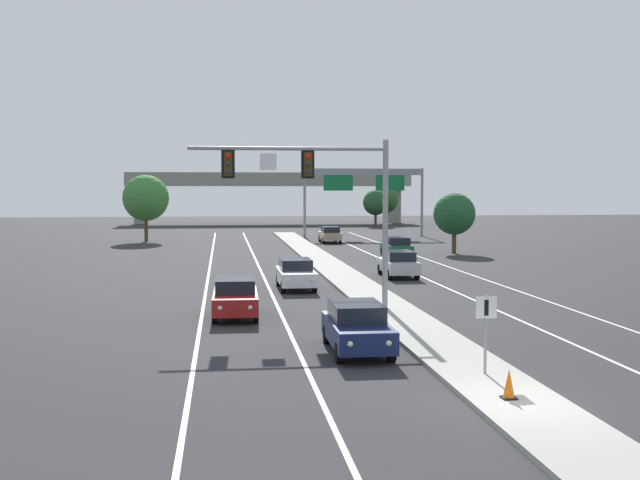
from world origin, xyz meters
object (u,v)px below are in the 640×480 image
at_px(median_sign_post, 486,322).
at_px(car_oncoming_white, 296,273).
at_px(car_receding_green, 397,247).
at_px(tree_far_left_c, 146,198).
at_px(car_receding_silver, 398,263).
at_px(highway_sign_gantry, 364,180).
at_px(car_oncoming_red, 235,297).
at_px(overhead_signal_mast, 322,186).
at_px(car_oncoming_navy, 357,327).
at_px(tree_far_right_a, 454,214).
at_px(tree_far_right_c, 376,203).
at_px(tree_far_right_b, 385,200).
at_px(traffic_cone_median_nose, 509,384).
at_px(car_receding_tan, 330,234).

bearing_deg(median_sign_post, car_oncoming_white, 99.73).
bearing_deg(car_receding_green, car_oncoming_white, -118.16).
xyz_separation_m(car_receding_green, tree_far_left_c, (-20.80, 20.72, 3.51)).
bearing_deg(tree_far_left_c, median_sign_post, -75.73).
bearing_deg(car_receding_silver, highway_sign_gantry, 82.65).
height_order(median_sign_post, car_oncoming_red, median_sign_post).
distance_m(overhead_signal_mast, car_receding_silver, 14.73).
bearing_deg(car_oncoming_white, car_receding_green, 61.84).
distance_m(car_oncoming_navy, tree_far_left_c, 55.62).
relative_size(car_receding_green, tree_far_right_a, 0.91).
relative_size(overhead_signal_mast, tree_far_right_c, 1.66).
bearing_deg(car_oncoming_navy, car_receding_green, 75.08).
bearing_deg(median_sign_post, overhead_signal_mast, 104.16).
bearing_deg(tree_far_left_c, tree_far_right_b, 45.85).
distance_m(highway_sign_gantry, tree_far_right_a, 22.58).
distance_m(car_receding_green, traffic_cone_median_nose, 40.51).
height_order(traffic_cone_median_nose, tree_far_left_c, tree_far_left_c).
bearing_deg(overhead_signal_mast, car_oncoming_navy, -89.20).
bearing_deg(tree_far_left_c, car_oncoming_navy, -77.65).
xyz_separation_m(overhead_signal_mast, traffic_cone_median_nose, (2.75, -14.59, -4.87)).
bearing_deg(car_receding_green, car_receding_silver, -102.38).
height_order(car_receding_silver, tree_far_right_a, tree_far_right_a).
bearing_deg(tree_far_right_b, car_receding_tan, -109.98).
bearing_deg(car_oncoming_red, overhead_signal_mast, 10.49).
bearing_deg(car_oncoming_navy, tree_far_right_c, 78.32).
relative_size(median_sign_post, car_receding_tan, 0.49).
bearing_deg(overhead_signal_mast, car_receding_silver, 63.67).
relative_size(car_oncoming_red, tree_far_right_b, 0.82).
bearing_deg(overhead_signal_mast, tree_far_right_a, 63.04).
xyz_separation_m(median_sign_post, tree_far_right_c, (13.88, 85.23, 1.74)).
distance_m(car_oncoming_navy, car_receding_silver, 21.51).
bearing_deg(car_receding_tan, highway_sign_gantry, 60.01).
relative_size(tree_far_right_b, tree_far_left_c, 0.83).
bearing_deg(car_receding_tan, car_receding_green, -80.44).
bearing_deg(car_oncoming_white, tree_far_left_c, 106.56).
height_order(overhead_signal_mast, tree_far_right_c, overhead_signal_mast).
bearing_deg(tree_far_right_a, car_receding_silver, -117.44).
bearing_deg(highway_sign_gantry, car_oncoming_white, -105.02).
distance_m(car_receding_green, highway_sign_gantry, 25.96).
distance_m(overhead_signal_mast, tree_far_right_a, 32.17).
bearing_deg(tree_far_right_c, car_receding_green, -99.36).
bearing_deg(car_oncoming_navy, tree_far_right_a, 68.52).
xyz_separation_m(overhead_signal_mast, highway_sign_gantry, (11.14, 50.74, 0.78)).
distance_m(car_oncoming_white, tree_far_right_c, 67.64).
distance_m(median_sign_post, car_oncoming_red, 13.21).
distance_m(overhead_signal_mast, car_receding_green, 27.37).
relative_size(highway_sign_gantry, tree_far_right_c, 2.60).
bearing_deg(traffic_cone_median_nose, tree_far_right_a, 74.72).
bearing_deg(tree_far_left_c, car_oncoming_red, -80.21).
relative_size(car_oncoming_red, car_receding_green, 1.00).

